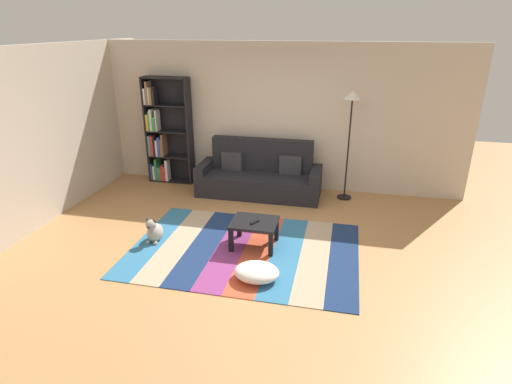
{
  "coord_description": "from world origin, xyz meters",
  "views": [
    {
      "loc": [
        1.22,
        -5.09,
        2.96
      ],
      "look_at": [
        -0.02,
        0.5,
        0.65
      ],
      "focal_mm": 29.12,
      "sensor_mm": 36.0,
      "label": 1
    }
  ],
  "objects": [
    {
      "name": "tv_remote",
      "position": [
        0.07,
        -0.0,
        0.4
      ],
      "size": [
        0.11,
        0.15,
        0.02
      ],
      "primitive_type": "cube",
      "rotation": [
        0.0,
        0.0,
        -0.54
      ],
      "color": "black",
      "rests_on": "coffee_table"
    },
    {
      "name": "left_wall",
      "position": [
        -3.4,
        0.75,
        1.35
      ],
      "size": [
        0.1,
        5.5,
        2.7
      ],
      "primitive_type": "cube",
      "color": "beige",
      "rests_on": "ground_plane"
    },
    {
      "name": "pouf",
      "position": [
        0.28,
        -0.79,
        0.11
      ],
      "size": [
        0.56,
        0.46,
        0.2
      ],
      "primitive_type": "ellipsoid",
      "color": "white",
      "rests_on": "rug"
    },
    {
      "name": "ground_plane",
      "position": [
        0.0,
        0.0,
        0.0
      ],
      "size": [
        14.0,
        14.0,
        0.0
      ],
      "primitive_type": "plane",
      "color": "#B27F4C"
    },
    {
      "name": "coffee_table",
      "position": [
        0.06,
        0.04,
        0.32
      ],
      "size": [
        0.64,
        0.54,
        0.38
      ],
      "color": "black",
      "rests_on": "rug"
    },
    {
      "name": "bookshelf",
      "position": [
        -2.27,
        2.31,
        0.96
      ],
      "size": [
        0.9,
        0.28,
        2.06
      ],
      "color": "black",
      "rests_on": "ground_plane"
    },
    {
      "name": "back_wall",
      "position": [
        0.0,
        2.55,
        1.35
      ],
      "size": [
        6.8,
        0.1,
        2.7
      ],
      "primitive_type": "cube",
      "color": "beige",
      "rests_on": "ground_plane"
    },
    {
      "name": "rug",
      "position": [
        -0.05,
        -0.1,
        0.01
      ],
      "size": [
        3.16,
        2.23,
        0.01
      ],
      "color": "teal",
      "rests_on": "ground_plane"
    },
    {
      "name": "dog",
      "position": [
        -1.4,
        -0.14,
        0.16
      ],
      "size": [
        0.22,
        0.35,
        0.4
      ],
      "color": "#9E998E",
      "rests_on": "ground_plane"
    },
    {
      "name": "couch",
      "position": [
        -0.28,
        2.02,
        0.34
      ],
      "size": [
        2.26,
        0.8,
        1.0
      ],
      "color": "black",
      "rests_on": "ground_plane"
    },
    {
      "name": "standing_lamp",
      "position": [
        1.28,
        2.14,
        1.62
      ],
      "size": [
        0.32,
        0.32,
        1.94
      ],
      "color": "black",
      "rests_on": "ground_plane"
    }
  ]
}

